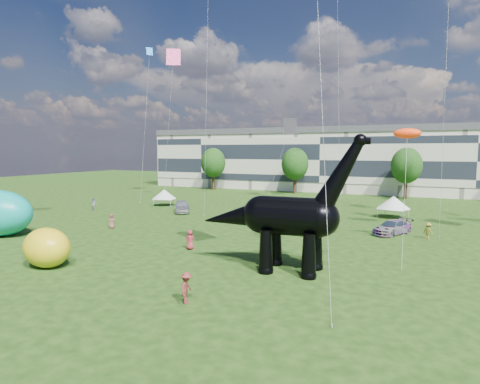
% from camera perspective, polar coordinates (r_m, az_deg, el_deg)
% --- Properties ---
extents(ground, '(220.00, 220.00, 0.00)m').
position_cam_1_polar(ground, '(25.97, -1.49, -13.04)').
color(ground, '#16330C').
rests_on(ground, ground).
extents(terrace_row, '(78.00, 11.00, 12.00)m').
position_cam_1_polar(terrace_row, '(86.14, 12.13, 4.22)').
color(terrace_row, beige).
rests_on(terrace_row, ground).
extents(tree_far_left, '(5.20, 5.20, 9.44)m').
position_cam_1_polar(tree_far_left, '(85.45, -3.83, 4.52)').
color(tree_far_left, '#382314').
rests_on(tree_far_left, ground).
extents(tree_mid_left, '(5.20, 5.20, 9.44)m').
position_cam_1_polar(tree_mid_left, '(78.45, 7.82, 4.35)').
color(tree_mid_left, '#382314').
rests_on(tree_mid_left, ground).
extents(tree_mid_right, '(5.20, 5.20, 9.44)m').
position_cam_1_polar(tree_mid_right, '(75.10, 22.61, 3.87)').
color(tree_mid_right, '#382314').
rests_on(tree_mid_right, ground).
extents(dinosaur_sculpture, '(12.06, 3.41, 9.88)m').
position_cam_1_polar(dinosaur_sculpture, '(28.23, 6.30, -3.71)').
color(dinosaur_sculpture, black).
rests_on(dinosaur_sculpture, ground).
extents(car_silver, '(4.37, 5.19, 1.67)m').
position_cam_1_polar(car_silver, '(55.21, -8.27, -2.02)').
color(car_silver, silver).
rests_on(car_silver, ground).
extents(car_grey, '(4.55, 2.33, 1.43)m').
position_cam_1_polar(car_grey, '(46.61, 1.21, -3.59)').
color(car_grey, gray).
rests_on(car_grey, ground).
extents(car_white, '(5.70, 4.06, 1.44)m').
position_cam_1_polar(car_white, '(50.64, 3.63, -2.82)').
color(car_white, silver).
rests_on(car_white, ground).
extents(car_dark, '(4.11, 5.26, 1.42)m').
position_cam_1_polar(car_dark, '(43.35, 20.86, -4.71)').
color(car_dark, '#595960').
rests_on(car_dark, ground).
extents(gazebo_near, '(4.83, 4.83, 2.75)m').
position_cam_1_polar(gazebo_near, '(53.64, 20.99, -1.41)').
color(gazebo_near, silver).
rests_on(gazebo_near, ground).
extents(gazebo_left, '(4.58, 4.58, 2.50)m').
position_cam_1_polar(gazebo_left, '(62.15, -10.73, -0.31)').
color(gazebo_left, silver).
rests_on(gazebo_left, ground).
extents(inflatable_yellow, '(4.03, 3.26, 2.89)m').
position_cam_1_polar(inflatable_yellow, '(32.41, -25.78, -7.13)').
color(inflatable_yellow, yellow).
rests_on(inflatable_yellow, ground).
extents(visitors, '(53.34, 42.05, 1.90)m').
position_cam_1_polar(visitors, '(40.49, 7.40, -4.88)').
color(visitors, maroon).
rests_on(visitors, ground).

